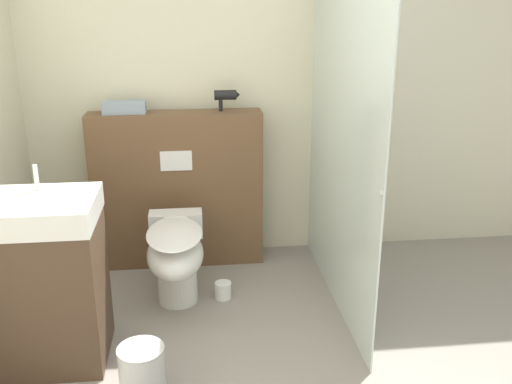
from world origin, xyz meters
The scene contains 9 objects.
wall_back centered at (0.00, 1.98, 1.25)m, with size 8.00×0.06×2.50m.
partition_panel centered at (-0.36, 1.78, 0.57)m, with size 1.22×0.23×1.14m.
shower_glass centered at (0.66, 1.12, 1.05)m, with size 0.04×1.66×2.09m.
toilet centered at (-0.37, 1.14, 0.35)m, with size 0.35×0.71×0.54m.
sink_vanity centered at (-1.06, 0.64, 0.47)m, with size 0.64×0.51×1.07m.
hair_drier centered at (0.00, 1.79, 1.25)m, with size 0.18×0.07×0.15m.
folded_towel centered at (-0.70, 1.79, 1.18)m, with size 0.29×0.14×0.08m.
spare_toilet_roll centered at (-0.07, 1.18, 0.06)m, with size 0.11×0.11×0.11m.
waste_bin centered at (-0.53, 0.24, 0.14)m, with size 0.23×0.23×0.28m.
Camera 1 is at (-0.24, -2.19, 1.90)m, focal length 40.00 mm.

